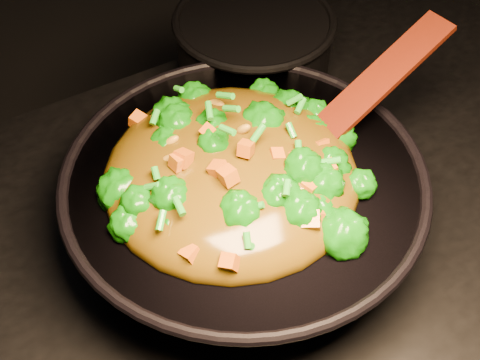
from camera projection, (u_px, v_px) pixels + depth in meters
wok at (244, 209)px, 0.86m from camera, size 0.57×0.57×0.12m
stir_fry at (231, 149)px, 0.77m from camera, size 0.38×0.38×0.11m
spatula at (361, 97)px, 0.84m from camera, size 0.28×0.08×0.12m
back_pot at (254, 53)px, 1.06m from camera, size 0.26×0.26×0.14m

